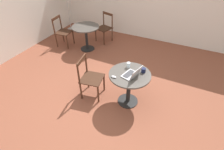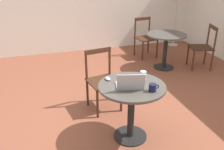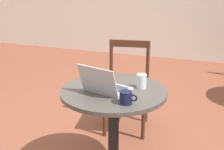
# 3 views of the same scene
# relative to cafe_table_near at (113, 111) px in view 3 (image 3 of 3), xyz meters

# --- Properties ---
(ground_plane) EXTENTS (16.00, 16.00, 0.00)m
(ground_plane) POSITION_rel_cafe_table_near_xyz_m (-0.16, 0.42, -0.56)
(ground_plane) COLOR brown
(cafe_table_near) EXTENTS (0.79, 0.79, 0.73)m
(cafe_table_near) POSITION_rel_cafe_table_near_xyz_m (0.00, 0.00, 0.00)
(cafe_table_near) COLOR black
(cafe_table_near) RESTS_ON ground_plane
(chair_near_back) EXTENTS (0.50, 0.50, 0.89)m
(chair_near_back) POSITION_rel_cafe_table_near_xyz_m (-0.14, 0.81, -0.11)
(chair_near_back) COLOR #472819
(chair_near_back) RESTS_ON ground_plane
(laptop) EXTENTS (0.37, 0.34, 0.21)m
(laptop) POSITION_rel_cafe_table_near_xyz_m (-0.05, -0.05, 0.21)
(laptop) COLOR #B7B7BC
(laptop) RESTS_ON cafe_table_near
(mouse) EXTENTS (0.06, 0.10, 0.03)m
(mouse) POSITION_rel_cafe_table_near_xyz_m (-0.23, 0.23, 0.18)
(mouse) COLOR #B7B7BC
(mouse) RESTS_ON cafe_table_near
(mug) EXTENTS (0.12, 0.08, 0.09)m
(mug) POSITION_rel_cafe_table_near_xyz_m (0.16, -0.21, 0.21)
(mug) COLOR #141938
(mug) RESTS_ON cafe_table_near
(drinking_glass) EXTENTS (0.07, 0.07, 0.11)m
(drinking_glass) POSITION_rel_cafe_table_near_xyz_m (0.18, 0.10, 0.22)
(drinking_glass) COLOR silver
(drinking_glass) RESTS_ON cafe_table_near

